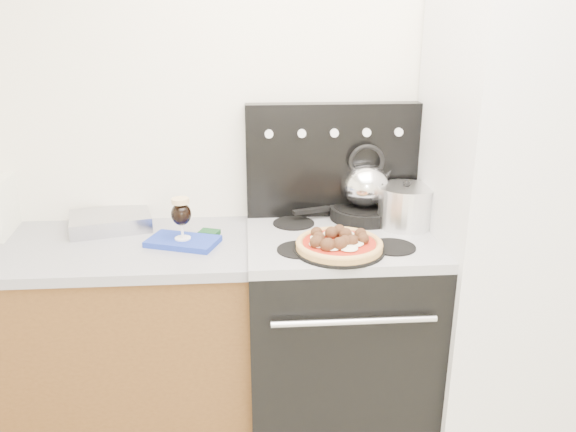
{
  "coord_description": "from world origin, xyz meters",
  "views": [
    {
      "loc": [
        -0.29,
        -0.96,
        1.75
      ],
      "look_at": [
        -0.15,
        1.05,
        1.05
      ],
      "focal_mm": 35.0,
      "sensor_mm": 36.0,
      "label": 1
    }
  ],
  "objects": [
    {
      "name": "foil_sheet",
      "position": [
        -0.89,
        1.38,
        0.93
      ],
      "size": [
        0.38,
        0.32,
        0.07
      ],
      "primitive_type": "cube",
      "rotation": [
        0.0,
        0.0,
        0.26
      ],
      "color": "silver",
      "rests_on": "countertop"
    },
    {
      "name": "tea_kettle",
      "position": [
        0.22,
        1.37,
        1.09
      ],
      "size": [
        0.22,
        0.22,
        0.23
      ],
      "primitive_type": null,
      "rotation": [
        0.0,
        0.0,
        -0.05
      ],
      "color": "white",
      "rests_on": "skillet"
    },
    {
      "name": "countertop",
      "position": [
        -1.02,
        1.2,
        0.88
      ],
      "size": [
        1.48,
        0.63,
        0.04
      ],
      "primitive_type": "cube",
      "color": "#91929C",
      "rests_on": "base_cabinet"
    },
    {
      "name": "cooktop",
      "position": [
        0.08,
        1.18,
        0.9
      ],
      "size": [
        0.76,
        0.65,
        0.04
      ],
      "primitive_type": "cube",
      "color": "#ADADB2",
      "rests_on": "stove_body"
    },
    {
      "name": "backguard",
      "position": [
        0.08,
        1.45,
        1.17
      ],
      "size": [
        0.76,
        0.08,
        0.5
      ],
      "primitive_type": "cube",
      "color": "black",
      "rests_on": "cooktop"
    },
    {
      "name": "pizza",
      "position": [
        0.05,
        1.01,
        0.95
      ],
      "size": [
        0.42,
        0.42,
        0.05
      ],
      "primitive_type": null,
      "rotation": [
        0.0,
        0.0,
        -0.31
      ],
      "color": "#F1C656",
      "rests_on": "pizza_pan"
    },
    {
      "name": "skillet",
      "position": [
        0.22,
        1.37,
        0.95
      ],
      "size": [
        0.38,
        0.38,
        0.05
      ],
      "primitive_type": "cylinder",
      "rotation": [
        0.0,
        0.0,
        0.3
      ],
      "color": "black",
      "rests_on": "cooktop"
    },
    {
      "name": "stove_body",
      "position": [
        0.08,
        1.18,
        0.44
      ],
      "size": [
        0.76,
        0.65,
        0.88
      ],
      "primitive_type": "cube",
      "color": "black",
      "rests_on": "ground"
    },
    {
      "name": "beer_glass",
      "position": [
        -0.56,
        1.17,
        1.01
      ],
      "size": [
        0.1,
        0.1,
        0.17
      ],
      "primitive_type": null,
      "rotation": [
        0.0,
        0.0,
        0.32
      ],
      "color": "black",
      "rests_on": "oven_mitt"
    },
    {
      "name": "fridge",
      "position": [
        0.78,
        1.15,
        0.95
      ],
      "size": [
        0.64,
        0.68,
        1.9
      ],
      "primitive_type": "cube",
      "color": "silver",
      "rests_on": "ground"
    },
    {
      "name": "stock_pot",
      "position": [
        0.37,
        1.26,
        1.0
      ],
      "size": [
        0.27,
        0.27,
        0.17
      ],
      "primitive_type": "cylinder",
      "rotation": [
        0.0,
        0.0,
        -0.18
      ],
      "color": "silver",
      "rests_on": "cooktop"
    },
    {
      "name": "room_shell",
      "position": [
        0.0,
        0.29,
        1.25
      ],
      "size": [
        3.52,
        3.01,
        2.52
      ],
      "color": "beige",
      "rests_on": "ground"
    },
    {
      "name": "base_cabinet",
      "position": [
        -1.02,
        1.2,
        0.43
      ],
      "size": [
        1.45,
        0.6,
        0.86
      ],
      "primitive_type": "cube",
      "color": "brown",
      "rests_on": "ground"
    },
    {
      "name": "oven_mitt",
      "position": [
        -0.56,
        1.17,
        0.91
      ],
      "size": [
        0.32,
        0.24,
        0.02
      ],
      "primitive_type": "cube",
      "rotation": [
        0.0,
        0.0,
        -0.35
      ],
      "color": "#1E36AA",
      "rests_on": "countertop"
    },
    {
      "name": "pizza_pan",
      "position": [
        0.05,
        1.01,
        0.93
      ],
      "size": [
        0.4,
        0.4,
        0.01
      ],
      "primitive_type": "cylinder",
      "rotation": [
        0.0,
        0.0,
        0.17
      ],
      "color": "black",
      "rests_on": "cooktop"
    }
  ]
}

